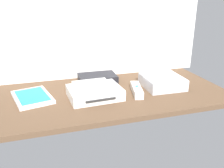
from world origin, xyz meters
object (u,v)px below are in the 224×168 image
(remote_wand, at_px, (137,90))
(game_case, at_px, (32,97))
(game_console, at_px, (95,92))
(remote_classic_pad, at_px, (91,85))
(mini_computer, at_px, (163,82))
(network_router, at_px, (97,78))

(remote_wand, bearing_deg, game_case, -175.33)
(game_console, relative_size, game_case, 1.01)
(game_console, height_order, game_case, game_console)
(game_console, relative_size, remote_classic_pad, 1.49)
(mini_computer, bearing_deg, remote_classic_pad, -177.83)
(remote_classic_pad, bearing_deg, network_router, 66.23)
(game_console, bearing_deg, game_case, 162.96)
(game_case, distance_m, network_router, 0.33)
(game_case, xyz_separation_m, remote_classic_pad, (0.23, -0.05, 0.05))
(game_console, distance_m, remote_classic_pad, 0.04)
(mini_computer, bearing_deg, game_console, -175.72)
(mini_computer, height_order, remote_classic_pad, remote_classic_pad)
(game_console, distance_m, game_case, 0.26)
(game_case, bearing_deg, game_console, -26.92)
(mini_computer, xyz_separation_m, game_case, (-0.57, 0.04, -0.02))
(network_router, distance_m, remote_wand, 0.23)
(network_router, height_order, remote_wand, same)
(game_case, relative_size, remote_wand, 1.42)
(network_router, relative_size, remote_classic_pad, 1.25)
(game_case, distance_m, remote_classic_pad, 0.24)
(network_router, bearing_deg, remote_wand, -55.75)
(remote_wand, relative_size, remote_classic_pad, 1.04)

